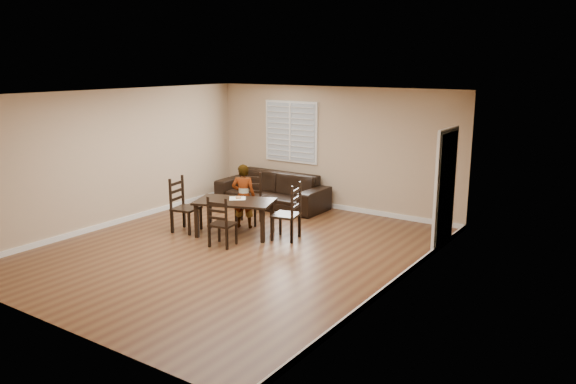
% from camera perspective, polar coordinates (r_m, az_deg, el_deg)
% --- Properties ---
extents(ground, '(7.00, 7.00, 0.00)m').
position_cam_1_polar(ground, '(9.92, -5.54, -5.86)').
color(ground, brown).
rests_on(ground, ground).
extents(room, '(6.04, 7.04, 2.72)m').
position_cam_1_polar(room, '(9.61, -4.93, 4.64)').
color(room, tan).
rests_on(room, ground).
extents(dining_table, '(1.63, 1.25, 0.68)m').
position_cam_1_polar(dining_table, '(10.59, -5.43, -1.33)').
color(dining_table, black).
rests_on(dining_table, ground).
extents(chair_near, '(0.59, 0.57, 1.03)m').
position_cam_1_polar(chair_near, '(11.47, -3.88, -0.77)').
color(chair_near, black).
rests_on(chair_near, ground).
extents(chair_far, '(0.47, 0.45, 0.92)m').
position_cam_1_polar(chair_far, '(9.94, -6.99, -3.32)').
color(chair_far, black).
rests_on(chair_far, ground).
extents(chair_left, '(0.53, 0.55, 1.06)m').
position_cam_1_polar(chair_left, '(11.04, -10.87, -1.46)').
color(chair_left, black).
rests_on(chair_left, ground).
extents(chair_right, '(0.54, 0.56, 1.06)m').
position_cam_1_polar(chair_right, '(10.29, 0.44, -2.29)').
color(chair_right, black).
rests_on(chair_right, ground).
extents(child, '(0.55, 0.48, 1.27)m').
position_cam_1_polar(child, '(11.05, -4.54, -0.42)').
color(child, gray).
rests_on(child, ground).
extents(napkin, '(0.43, 0.43, 0.00)m').
position_cam_1_polar(napkin, '(10.71, -5.16, -0.64)').
color(napkin, beige).
rests_on(napkin, dining_table).
extents(donut, '(0.11, 0.11, 0.04)m').
position_cam_1_polar(donut, '(10.70, -5.07, -0.53)').
color(donut, '#B06F3F').
rests_on(donut, napkin).
extents(sofa, '(2.59, 1.02, 0.76)m').
position_cam_1_polar(sofa, '(12.73, -1.66, 0.21)').
color(sofa, black).
rests_on(sofa, ground).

